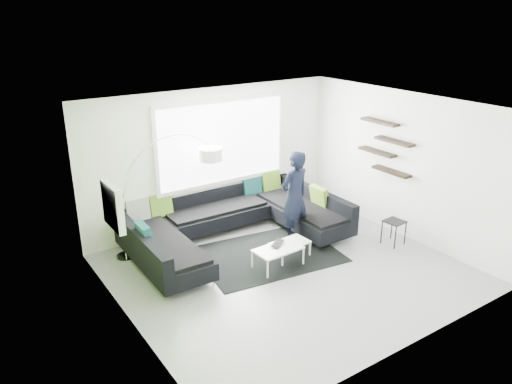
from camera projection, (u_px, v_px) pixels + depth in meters
The scene contains 9 objects.
ground at pixel (288, 271), 8.54m from camera, with size 5.50×5.50×0.00m, color gray.
room_shell at pixel (284, 166), 8.08m from camera, with size 5.54×5.04×2.82m.
sectional_sofa at pixel (236, 225), 9.41m from camera, with size 4.01×2.51×0.86m.
rug at pixel (268, 254), 9.08m from camera, with size 2.47×1.80×0.01m, color black.
coffee_table at pixel (284, 253), 8.77m from camera, with size 1.08×0.63×0.35m, color white.
arc_lamp at pixel (121, 203), 8.59m from camera, with size 1.99×0.63×2.14m, color silver, non-canonical shape.
side_table at pixel (393, 232), 9.42m from camera, with size 0.34×0.34×0.47m, color black.
person at pixel (294, 197), 9.37m from camera, with size 0.70×0.50×1.78m, color black.
laptop at pixel (280, 244), 8.66m from camera, with size 0.43×0.40×0.03m, color black.
Camera 1 is at (-4.65, -5.94, 4.25)m, focal length 35.00 mm.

